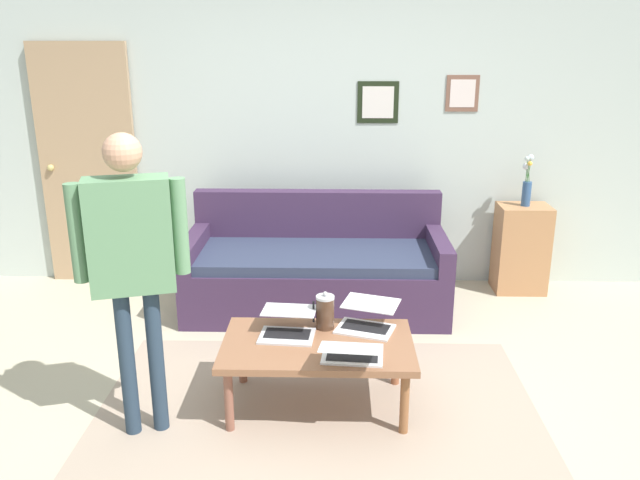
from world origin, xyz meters
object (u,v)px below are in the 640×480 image
french_press (325,312)px  side_shelf (521,249)px  couch (316,271)px  laptop_right (367,320)px  laptop_left (288,327)px  person_standing (131,250)px  laptop_center (352,353)px  flower_vase (527,184)px  interior_door (89,166)px  coffee_table (318,349)px

french_press → side_shelf: (-1.63, -1.67, -0.14)m
couch → side_shelf: (-1.72, -0.41, 0.07)m
laptop_right → laptop_left: bearing=13.1°
laptop_right → couch: bearing=-74.6°
side_shelf → person_standing: bearing=39.4°
laptop_left → french_press: french_press is taller
laptop_center → french_press: (0.15, -0.41, 0.06)m
laptop_right → french_press: (0.25, 0.02, 0.06)m
laptop_right → french_press: 0.26m
couch → side_shelf: couch is taller
flower_vase → person_standing: bearing=39.4°
person_standing → laptop_right: bearing=-158.7°
interior_door → couch: (-1.96, 0.58, -0.72)m
interior_door → side_shelf: size_ratio=2.75×
laptop_left → couch: bearing=-95.3°
interior_door → side_shelf: 3.74m
laptop_right → side_shelf: side_shelf is taller
french_press → laptop_right: bearing=-176.1°
couch → coffee_table: bearing=92.1°
french_press → side_shelf: side_shelf is taller
laptop_left → laptop_right: laptop_right is taller
couch → coffee_table: (-0.05, 1.46, 0.06)m
laptop_left → flower_vase: bearing=-136.2°
laptop_center → side_shelf: bearing=-125.4°
coffee_table → laptop_left: bearing=-29.7°
laptop_center → laptop_right: (-0.10, -0.42, -0.00)m
laptop_center → laptop_left: bearing=-40.5°
coffee_table → flower_vase: size_ratio=2.57×
laptop_center → couch: bearing=-81.7°
couch → laptop_right: bearing=105.4°
interior_door → laptop_left: bearing=133.6°
coffee_table → laptop_right: size_ratio=2.52×
laptop_center → side_shelf: side_shelf is taller
laptop_right → person_standing: person_standing is taller
coffee_table → laptop_center: laptop_center is taller
laptop_left → side_shelf: side_shelf is taller
laptop_right → french_press: size_ratio=1.85×
coffee_table → person_standing: size_ratio=0.67×
side_shelf → flower_vase: size_ratio=1.76×
side_shelf → laptop_center: bearing=54.6°
coffee_table → flower_vase: (-1.66, -1.87, 0.56)m
french_press → flower_vase: flower_vase is taller
couch → side_shelf: 1.77m
laptop_right → person_standing: 1.44m
couch → laptop_left: bearing=84.7°
laptop_center → french_press: french_press is taller
laptop_right → flower_vase: (-1.37, -1.66, 0.47)m
laptop_left → flower_vase: (-1.84, -1.77, 0.47)m
couch → flower_vase: (-1.72, -0.41, 0.62)m
coffee_table → flower_vase: 2.56m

